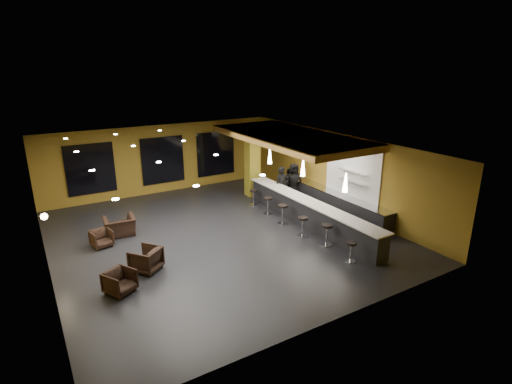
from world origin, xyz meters
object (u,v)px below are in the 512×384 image
bar_stool_4 (268,204)px  armchair_b (146,259)px  staff_c (294,182)px  bar_stool_2 (303,224)px  bar_counter (309,214)px  prep_counter (337,203)px  pendant_1 (303,168)px  armchair_a (120,282)px  bar_stool_3 (283,212)px  armchair_c (102,238)px  armchair_d (120,226)px  bar_stool_5 (254,195)px  column (252,162)px  bar_stool_1 (327,232)px  pendant_0 (345,183)px  staff_a (282,186)px  pendant_2 (270,156)px  bar_stool_0 (351,249)px  staff_b (290,183)px

bar_stool_4 → armchair_b: bearing=-160.1°
staff_c → bar_stool_2: bearing=-102.1°
bar_counter → prep_counter: (2.00, 0.50, -0.07)m
pendant_1 → armchair_a: size_ratio=0.90×
bar_stool_3 → pendant_1: bearing=-10.1°
prep_counter → bar_stool_2: (-2.92, -1.30, 0.08)m
armchair_a → armchair_c: bearing=58.0°
armchair_d → pendant_1: bearing=165.7°
bar_stool_4 → bar_stool_5: bearing=87.3°
bar_counter → column: (0.00, 4.60, 1.25)m
bar_stool_1 → bar_stool_5: bar_stool_1 is taller
pendant_1 → pendant_0: bearing=-90.0°
staff_c → bar_stool_2: 4.42m
column → staff_a: (0.50, -1.92, -0.83)m
armchair_b → bar_stool_5: (6.20, 3.59, 0.08)m
prep_counter → bar_stool_2: bearing=-155.9°
armchair_b → bar_stool_1: (6.26, -1.59, 0.13)m
pendant_0 → armchair_b: (-6.92, 1.68, -1.95)m
armchair_b → bar_stool_4: (6.14, 2.22, 0.11)m
column → pendant_2: column is taller
bar_stool_5 → pendant_1: bearing=-75.6°
bar_counter → prep_counter: bar_counter is taller
staff_c → armchair_c: 9.22m
bar_stool_3 → bar_stool_5: bar_stool_3 is taller
bar_stool_4 → armchair_d: bearing=170.2°
column → armchair_c: bearing=-163.5°
bar_stool_1 → bar_stool_5: (-0.05, 5.18, -0.05)m
staff_a → bar_stool_5: (-1.21, 0.59, -0.44)m
bar_counter → armchair_a: bar_counter is taller
prep_counter → pendant_0: (-2.00, -2.50, 1.92)m
bar_stool_0 → bar_stool_5: bar_stool_5 is taller
column → bar_stool_2: column is taller
staff_b → bar_stool_0: (-2.21, -6.62, -0.29)m
bar_stool_4 → armchair_a: bearing=-156.4°
armchair_d → bar_stool_3: bearing=164.4°
staff_b → bar_stool_2: (-2.33, -4.12, -0.24)m
staff_c → bar_stool_2: (-2.30, -3.75, -0.41)m
pendant_2 → bar_stool_0: 6.63m
staff_a → armchair_c: size_ratio=2.59×
staff_b → bar_stool_5: bearing=162.7°
staff_c → bar_stool_4: staff_c is taller
column → armchair_c: (-7.80, -2.31, -1.43)m
armchair_b → bar_stool_2: bar_stool_2 is taller
armchair_c → bar_stool_5: 7.16m
pendant_2 → bar_stool_4: (-0.78, -1.09, -1.85)m
armchair_a → pendant_0: bearing=-34.9°
staff_b → armchair_d: bearing=163.8°
pendant_2 → bar_stool_2: (-0.92, -3.80, -1.84)m
bar_stool_3 → pendant_2: bearing=70.0°
pendant_1 → staff_a: 2.66m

